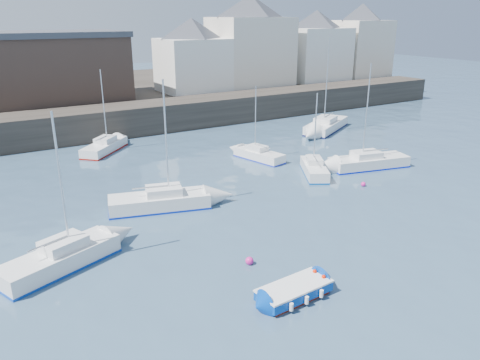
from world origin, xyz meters
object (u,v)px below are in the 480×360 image
sailboat_c (314,169)px  buoy_mid (363,186)px  sailboat_h (105,147)px  blue_dinghy (294,291)px  sailboat_a (61,258)px  sailboat_b (160,201)px  sailboat_d (369,162)px  buoy_far (192,200)px  sailboat_g (326,125)px  sailboat_f (259,155)px  buoy_near (249,264)px

sailboat_c → buoy_mid: 4.29m
sailboat_c → sailboat_h: size_ratio=0.86×
blue_dinghy → sailboat_a: (-8.35, 8.22, 0.19)m
sailboat_b → sailboat_c: size_ratio=1.31×
sailboat_d → buoy_far: bearing=176.0°
buoy_far → sailboat_g: bearing=26.8°
sailboat_a → sailboat_b: sailboat_b is taller
sailboat_a → buoy_far: size_ratio=20.99×
buoy_mid → sailboat_c: bearing=108.7°
sailboat_g → buoy_mid: size_ratio=27.92×
blue_dinghy → sailboat_b: size_ratio=0.43×
sailboat_b → sailboat_c: bearing=0.6°
sailboat_a → buoy_far: bearing=26.9°
sailboat_f → buoy_far: sailboat_f is taller
sailboat_a → sailboat_d: 25.68m
sailboat_d → sailboat_g: sailboat_g is taller
sailboat_h → buoy_far: 15.29m
blue_dinghy → sailboat_g: sailboat_g is taller
sailboat_b → sailboat_f: (11.68, 5.86, -0.10)m
sailboat_b → buoy_mid: 15.07m
sailboat_h → sailboat_c: bearing=-51.2°
blue_dinghy → sailboat_f: size_ratio=0.56×
buoy_near → buoy_mid: buoy_near is taller
blue_dinghy → sailboat_d: 20.84m
buoy_near → buoy_mid: 14.48m
sailboat_a → sailboat_d: sailboat_d is taller
buoy_far → blue_dinghy: bearing=-95.5°
blue_dinghy → sailboat_g: bearing=46.3°
sailboat_g → buoy_far: (-21.80, -11.00, -0.56)m
sailboat_b → buoy_mid: (14.55, -3.89, -0.55)m
buoy_mid → sailboat_g: bearing=57.5°
blue_dinghy → sailboat_c: 17.67m
blue_dinghy → sailboat_h: size_ratio=0.48×
buoy_near → buoy_far: (1.33, 9.50, 0.00)m
sailboat_g → buoy_far: sailboat_g is taller
sailboat_b → sailboat_f: 13.07m
sailboat_d → sailboat_f: sailboat_d is taller
buoy_mid → buoy_far: (-12.13, 4.18, 0.00)m
sailboat_a → sailboat_b: 8.53m
buoy_near → sailboat_b: bearing=96.7°
buoy_mid → buoy_far: size_ratio=0.94×
sailboat_d → sailboat_a: bearing=-171.6°
sailboat_b → sailboat_h: (0.83, 15.49, -0.06)m
sailboat_b → sailboat_c: 13.19m
sailboat_d → buoy_near: 19.08m
sailboat_g → buoy_near: (-23.13, -20.50, -0.56)m
buoy_mid → buoy_far: 12.83m
sailboat_h → sailboat_d: bearing=-43.2°
sailboat_g → sailboat_f: bearing=-156.6°
sailboat_d → sailboat_f: 9.35m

